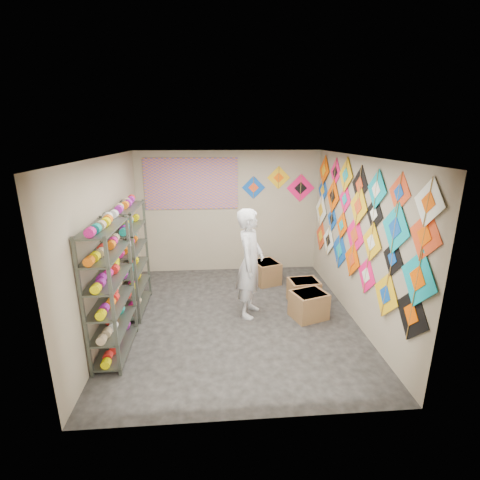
{
  "coord_description": "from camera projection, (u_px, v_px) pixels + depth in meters",
  "views": [
    {
      "loc": [
        -0.34,
        -5.32,
        3.02
      ],
      "look_at": [
        0.1,
        0.3,
        1.3
      ],
      "focal_mm": 26.0,
      "sensor_mm": 36.0,
      "label": 1
    }
  ],
  "objects": [
    {
      "name": "ground",
      "position": [
        236.0,
        317.0,
        5.98
      ],
      "size": [
        4.5,
        4.5,
        0.0
      ],
      "primitive_type": "plane",
      "color": "black"
    },
    {
      "name": "room_walls",
      "position": [
        235.0,
        225.0,
        5.5
      ],
      "size": [
        4.5,
        4.5,
        4.5
      ],
      "color": "tan",
      "rests_on": "ground"
    },
    {
      "name": "shelf_rack_front",
      "position": [
        110.0,
        292.0,
        4.76
      ],
      "size": [
        0.4,
        1.1,
        1.9
      ],
      "primitive_type": "cube",
      "color": "#4C5147",
      "rests_on": "ground"
    },
    {
      "name": "shelf_rack_back",
      "position": [
        131.0,
        259.0,
        6.0
      ],
      "size": [
        0.4,
        1.1,
        1.9
      ],
      "primitive_type": "cube",
      "color": "#4C5147",
      "rests_on": "ground"
    },
    {
      "name": "string_spools",
      "position": [
        121.0,
        268.0,
        5.35
      ],
      "size": [
        0.12,
        2.36,
        0.12
      ],
      "color": "#E21888",
      "rests_on": "ground"
    },
    {
      "name": "kite_wall_display",
      "position": [
        356.0,
        225.0,
        5.66
      ],
      "size": [
        0.06,
        4.4,
        2.07
      ],
      "color": "black",
      "rests_on": "room_walls"
    },
    {
      "name": "back_wall_kites",
      "position": [
        281.0,
        185.0,
        7.64
      ],
      "size": [
        1.62,
        0.02,
        0.8
      ],
      "color": "#0D4BB0",
      "rests_on": "room_walls"
    },
    {
      "name": "poster",
      "position": [
        191.0,
        184.0,
        7.47
      ],
      "size": [
        2.0,
        0.01,
        1.1
      ],
      "primitive_type": "cube",
      "color": "#624AA0",
      "rests_on": "room_walls"
    },
    {
      "name": "shopkeeper",
      "position": [
        250.0,
        263.0,
        5.84
      ],
      "size": [
        0.97,
        0.89,
        1.88
      ],
      "primitive_type": "imported",
      "rotation": [
        0.0,
        0.0,
        1.23
      ],
      "color": "silver",
      "rests_on": "ground"
    },
    {
      "name": "carton_a",
      "position": [
        309.0,
        305.0,
        5.92
      ],
      "size": [
        0.67,
        0.61,
        0.46
      ],
      "primitive_type": "cube",
      "rotation": [
        0.0,
        0.0,
        0.32
      ],
      "color": "brown",
      "rests_on": "ground"
    },
    {
      "name": "carton_b",
      "position": [
        304.0,
        291.0,
        6.47
      ],
      "size": [
        0.57,
        0.49,
        0.44
      ],
      "primitive_type": "cube",
      "rotation": [
        0.0,
        0.0,
        0.1
      ],
      "color": "brown",
      "rests_on": "ground"
    },
    {
      "name": "carton_c",
      "position": [
        266.0,
        272.0,
        7.32
      ],
      "size": [
        0.64,
        0.67,
        0.47
      ],
      "primitive_type": "cube",
      "rotation": [
        0.0,
        0.0,
        0.34
      ],
      "color": "brown",
      "rests_on": "ground"
    }
  ]
}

